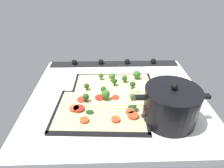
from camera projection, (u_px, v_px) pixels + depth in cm
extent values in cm
cube|color=white|center=(117.00, 98.00, 86.40)|extent=(76.38, 68.96, 3.00)
cube|color=black|center=(114.00, 64.00, 111.64)|extent=(73.32, 7.00, 0.80)
cylinder|color=black|center=(153.00, 61.00, 111.53)|extent=(2.80, 2.80, 1.80)
cylinder|color=black|center=(127.00, 61.00, 111.14)|extent=(2.80, 2.80, 1.80)
cylinder|color=black|center=(101.00, 62.00, 110.75)|extent=(2.80, 2.80, 1.80)
cylinder|color=black|center=(74.00, 62.00, 110.36)|extent=(2.80, 2.80, 1.80)
cube|color=black|center=(114.00, 91.00, 87.44)|extent=(37.77, 30.04, 0.50)
cube|color=black|center=(113.00, 75.00, 99.25)|extent=(37.41, 1.68, 1.30)
cube|color=black|center=(115.00, 111.00, 75.21)|extent=(37.41, 1.68, 1.30)
cube|color=black|center=(153.00, 90.00, 87.50)|extent=(1.58, 29.58, 1.30)
cube|color=black|center=(74.00, 91.00, 86.97)|extent=(1.58, 29.58, 1.30)
cube|color=#D3B77F|center=(114.00, 90.00, 87.05)|extent=(35.34, 27.61, 1.00)
cube|color=#EFDB8C|center=(114.00, 89.00, 86.67)|extent=(32.50, 24.86, 0.40)
cone|color=#427635|center=(87.00, 89.00, 85.48)|extent=(1.31, 1.31, 1.04)
sphere|color=#264C1C|center=(87.00, 86.00, 84.73)|extent=(2.38, 2.38, 2.38)
cone|color=#4D8B3F|center=(101.00, 78.00, 93.00)|extent=(1.29, 1.29, 1.29)
sphere|color=#2D5B23|center=(101.00, 76.00, 92.19)|extent=(2.35, 2.35, 2.35)
cone|color=#5B9F46|center=(137.00, 78.00, 93.84)|extent=(2.05, 2.05, 1.00)
sphere|color=#386B28|center=(137.00, 74.00, 92.83)|extent=(3.72, 3.72, 3.72)
cone|color=#5B9F46|center=(106.00, 98.00, 79.26)|extent=(1.96, 1.96, 1.34)
sphere|color=#386B28|center=(106.00, 94.00, 78.20)|extent=(3.56, 3.56, 3.56)
cone|color=#427635|center=(86.00, 100.00, 78.10)|extent=(1.52, 1.52, 1.28)
sphere|color=#264C1C|center=(86.00, 97.00, 77.21)|extent=(2.77, 2.77, 2.77)
cone|color=#427635|center=(114.00, 84.00, 88.44)|extent=(1.39, 1.39, 1.32)
sphere|color=#264C1C|center=(114.00, 81.00, 87.58)|extent=(2.53, 2.53, 2.53)
cone|color=#4D8B3F|center=(124.00, 81.00, 91.07)|extent=(1.50, 1.50, 1.15)
sphere|color=#2D5B23|center=(125.00, 78.00, 90.23)|extent=(2.72, 2.72, 2.72)
cone|color=#427635|center=(132.00, 87.00, 86.02)|extent=(1.44, 1.44, 1.40)
sphere|color=#264C1C|center=(133.00, 84.00, 85.12)|extent=(2.63, 2.63, 2.63)
cone|color=#68AD54|center=(112.00, 80.00, 91.76)|extent=(1.81, 1.81, 1.37)
sphere|color=#427533|center=(112.00, 76.00, 90.74)|extent=(3.30, 3.30, 3.30)
cone|color=#4D8B3F|center=(103.00, 92.00, 82.81)|extent=(1.42, 1.42, 1.34)
sphere|color=#2D5B23|center=(103.00, 89.00, 81.94)|extent=(2.58, 2.58, 2.58)
cone|color=#68AD54|center=(132.00, 99.00, 79.04)|extent=(1.28, 1.28, 1.12)
sphere|color=#427533|center=(132.00, 96.00, 78.28)|extent=(2.32, 2.32, 2.32)
ellipsoid|color=#EFDB8C|center=(134.00, 96.00, 81.06)|extent=(3.05, 3.18, 1.01)
ellipsoid|color=#EFDB8C|center=(84.00, 84.00, 89.20)|extent=(2.79, 2.76, 0.94)
ellipsoid|color=#EFDB8C|center=(136.00, 90.00, 84.75)|extent=(4.17, 4.04, 1.17)
ellipsoid|color=#EFDB8C|center=(105.00, 92.00, 83.45)|extent=(3.70, 3.46, 1.05)
cube|color=black|center=(101.00, 111.00, 75.54)|extent=(37.46, 27.67, 0.50)
cube|color=black|center=(103.00, 93.00, 85.75)|extent=(36.16, 3.11, 1.30)
cube|color=black|center=(98.00, 134.00, 64.91)|extent=(36.16, 3.11, 1.30)
cube|color=black|center=(145.00, 111.00, 74.99)|extent=(2.56, 25.82, 1.30)
cube|color=black|center=(56.00, 110.00, 75.67)|extent=(2.56, 25.82, 1.30)
cube|color=tan|center=(101.00, 110.00, 75.17)|extent=(34.94, 25.15, 0.90)
cylinder|color=#D14723|center=(133.00, 116.00, 71.03)|extent=(4.09, 4.09, 1.00)
cylinder|color=#B22319|center=(79.00, 109.00, 74.45)|extent=(4.27, 4.27, 1.00)
cylinder|color=#B22319|center=(100.00, 98.00, 80.36)|extent=(4.21, 4.21, 1.00)
cylinder|color=#D14723|center=(130.00, 112.00, 72.99)|extent=(3.21, 3.21, 1.00)
cylinder|color=red|center=(82.00, 100.00, 79.29)|extent=(4.07, 4.07, 1.00)
cylinder|color=red|center=(115.00, 98.00, 80.45)|extent=(3.17, 3.17, 1.00)
cylinder|color=#D14723|center=(74.00, 108.00, 74.59)|extent=(3.77, 3.77, 1.00)
cylinder|color=#D14723|center=(84.00, 120.00, 68.93)|extent=(3.22, 3.22, 1.00)
cylinder|color=#D14723|center=(116.00, 119.00, 69.27)|extent=(3.20, 3.20, 1.00)
ellipsoid|color=#193819|center=(90.00, 112.00, 73.00)|extent=(3.38, 2.79, 0.60)
ellipsoid|color=#193819|center=(132.00, 107.00, 75.73)|extent=(4.13, 3.25, 0.60)
ellipsoid|color=#193819|center=(134.00, 109.00, 74.49)|extent=(4.13, 3.71, 0.60)
cylinder|color=black|center=(171.00, 106.00, 68.76)|extent=(19.23, 19.23, 12.70)
cylinder|color=black|center=(174.00, 90.00, 65.18)|extent=(19.61, 19.61, 0.80)
sphere|color=black|center=(175.00, 86.00, 64.33)|extent=(2.40, 2.40, 2.40)
cube|color=black|center=(205.00, 96.00, 66.89)|extent=(3.60, 2.00, 1.20)
cube|color=black|center=(140.00, 97.00, 66.31)|extent=(3.60, 2.00, 1.20)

